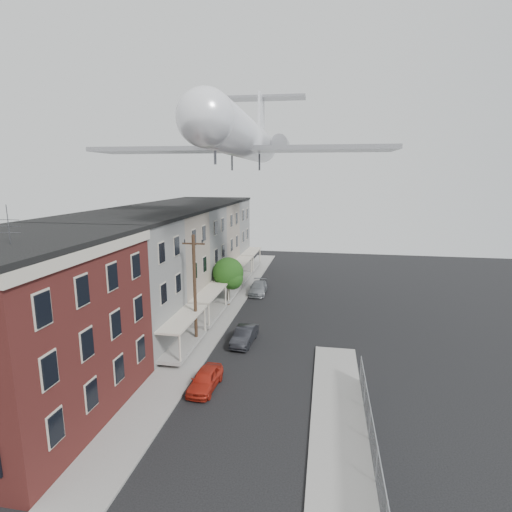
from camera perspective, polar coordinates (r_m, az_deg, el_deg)
The scene contains 17 objects.
sidewalk_left at distance 38.80m, azimuth -5.52°, elevation -8.85°, with size 3.00×62.00×0.12m, color gray.
sidewalk_right at distance 21.68m, azimuth 11.94°, elevation -26.98°, with size 3.00×26.00×0.12m, color gray.
curb_left at distance 38.45m, azimuth -3.41°, elevation -8.99°, with size 0.15×62.00×0.14m, color gray.
curb_right at distance 21.65m, azimuth 7.64°, elevation -26.84°, with size 0.15×26.00×0.14m, color gray.
corner_building at distance 25.78m, azimuth -30.84°, elevation -9.01°, with size 10.31×12.30×12.15m.
row_house_a at distance 33.12m, azimuth -20.11°, elevation -3.86°, with size 11.98×7.00×10.30m.
row_house_b at distance 39.13m, azimuth -15.02°, elevation -1.28°, with size 11.98×7.00×10.30m.
row_house_c at distance 45.43m, azimuth -11.31°, elevation 0.61°, with size 11.98×7.00×10.30m.
row_house_d at distance 51.91m, azimuth -8.52°, elevation 2.03°, with size 11.98×7.00×10.30m.
row_house_e at distance 58.51m, azimuth -6.35°, elevation 3.13°, with size 11.98×7.00×10.30m.
chainlink_fence at distance 20.45m, azimuth 16.85°, elevation -26.62°, with size 0.06×18.06×1.90m.
utility_pole at distance 31.95m, azimuth -8.73°, elevation -4.67°, with size 1.80×0.26×9.00m.
street_tree at distance 41.38m, azimuth -3.85°, elevation -2.62°, with size 3.22×3.20×5.20m.
car_near at distance 26.93m, azimuth -7.26°, elevation -17.07°, with size 1.52×3.78×1.29m, color #B32617.
car_mid at distance 33.13m, azimuth -1.65°, elevation -11.28°, with size 1.43×4.10×1.35m, color black.
car_far at distance 46.45m, azimuth 0.31°, elevation -4.59°, with size 1.88×4.62×1.34m, color gray.
airplane at distance 37.18m, azimuth -1.61°, elevation 16.45°, with size 25.56×29.18×8.47m.
Camera 1 is at (4.47, -11.04, 13.42)m, focal length 28.00 mm.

